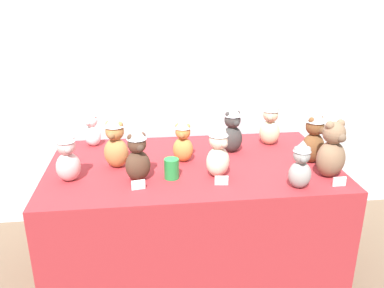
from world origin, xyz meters
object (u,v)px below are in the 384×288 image
at_px(teddy_bear_ash, 301,165).
at_px(teddy_bear_sand, 270,124).
at_px(teddy_bear_mocha, 332,151).
at_px(teddy_bear_chestnut, 314,137).
at_px(teddy_bear_cocoa, 137,155).
at_px(teddy_bear_cream, 218,151).
at_px(teddy_bear_snow, 92,131).
at_px(teddy_bear_ginger, 183,141).
at_px(teddy_bear_blush, 67,156).
at_px(teddy_bear_caramel, 115,142).
at_px(party_cup_green, 172,169).
at_px(teddy_bear_charcoal, 232,130).
at_px(display_table, 192,217).

distance_m(teddy_bear_ash, teddy_bear_sand, 0.63).
height_order(teddy_bear_mocha, teddy_bear_chestnut, same).
bearing_deg(teddy_bear_ash, teddy_bear_cocoa, 175.20).
xyz_separation_m(teddy_bear_cream, teddy_bear_cocoa, (-0.43, -0.00, -0.00)).
xyz_separation_m(teddy_bear_snow, teddy_bear_ginger, (0.56, -0.33, 0.03)).
height_order(teddy_bear_cream, teddy_bear_mocha, teddy_bear_mocha).
relative_size(teddy_bear_ginger, teddy_bear_blush, 0.93).
distance_m(teddy_bear_caramel, teddy_bear_chestnut, 1.14).
xyz_separation_m(teddy_bear_mocha, teddy_bear_snow, (-1.33, 0.63, -0.05)).
distance_m(teddy_bear_blush, party_cup_green, 0.55).
xyz_separation_m(teddy_bear_sand, teddy_bear_cocoa, (-0.85, -0.44, 0.00)).
relative_size(teddy_bear_mocha, teddy_bear_blush, 1.12).
relative_size(teddy_bear_sand, teddy_bear_cocoa, 0.98).
height_order(teddy_bear_charcoal, teddy_bear_caramel, teddy_bear_caramel).
xyz_separation_m(teddy_bear_blush, party_cup_green, (0.54, -0.03, -0.08)).
bearing_deg(teddy_bear_chestnut, teddy_bear_cocoa, 162.28).
relative_size(display_table, party_cup_green, 15.09).
height_order(display_table, teddy_bear_ginger, teddy_bear_ginger).
distance_m(teddy_bear_ginger, party_cup_green, 0.25).
bearing_deg(teddy_bear_cream, teddy_bear_cocoa, 147.75).
xyz_separation_m(teddy_bear_ginger, teddy_bear_ash, (0.55, -0.41, -0.00)).
distance_m(teddy_bear_blush, teddy_bear_cocoa, 0.36).
bearing_deg(teddy_bear_cocoa, party_cup_green, -21.72).
distance_m(teddy_bear_cream, teddy_bear_charcoal, 0.37).
relative_size(teddy_bear_chestnut, party_cup_green, 2.88).
bearing_deg(teddy_bear_chestnut, teddy_bear_mocha, -110.36).
relative_size(teddy_bear_snow, teddy_bear_ginger, 0.83).
xyz_separation_m(display_table, teddy_bear_ginger, (-0.05, 0.04, 0.49)).
height_order(teddy_bear_mocha, teddy_bear_ginger, teddy_bear_mocha).
distance_m(teddy_bear_mocha, teddy_bear_blush, 1.39).
bearing_deg(teddy_bear_charcoal, teddy_bear_cream, -132.57).
bearing_deg(teddy_bear_cream, party_cup_green, 147.32).
bearing_deg(display_table, teddy_bear_blush, -167.26).
relative_size(teddy_bear_ginger, teddy_bear_ash, 1.03).
bearing_deg(teddy_bear_chestnut, display_table, 150.18).
distance_m(teddy_bear_ash, teddy_bear_cocoa, 0.84).
distance_m(teddy_bear_snow, party_cup_green, 0.73).
bearing_deg(teddy_bear_cream, teddy_bear_chestnut, -20.14).
bearing_deg(teddy_bear_cream, teddy_bear_mocha, -39.40).
bearing_deg(party_cup_green, teddy_bear_ginger, 69.66).
xyz_separation_m(teddy_bear_mocha, teddy_bear_sand, (-0.18, 0.52, -0.01)).
distance_m(teddy_bear_cream, teddy_bear_snow, 0.91).
bearing_deg(teddy_bear_mocha, teddy_bear_sand, 89.00).
relative_size(teddy_bear_cream, teddy_bear_ginger, 1.13).
bearing_deg(teddy_bear_ash, teddy_bear_chestnut, 65.82).
height_order(teddy_bear_snow, teddy_bear_charcoal, teddy_bear_charcoal).
height_order(teddy_bear_cream, party_cup_green, teddy_bear_cream).
distance_m(teddy_bear_mocha, teddy_bear_chestnut, 0.20).
distance_m(teddy_bear_chestnut, party_cup_green, 0.85).
bearing_deg(teddy_bear_ash, teddy_bear_mocha, 35.81).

